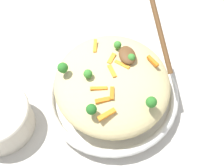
{
  "coord_description": "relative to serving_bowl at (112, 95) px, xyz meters",
  "views": [
    {
      "loc": [
        -0.37,
        0.09,
        0.66
      ],
      "look_at": [
        0.0,
        0.0,
        0.08
      ],
      "focal_mm": 44.91,
      "sensor_mm": 36.0,
      "label": 1
    }
  ],
  "objects": [
    {
      "name": "ground_plane",
      "position": [
        0.0,
        0.0,
        -0.03
      ],
      "size": [
        2.4,
        2.4,
        0.0
      ],
      "primitive_type": "plane",
      "color": "beige"
    },
    {
      "name": "serving_bowl",
      "position": [
        0.0,
        0.0,
        0.0
      ],
      "size": [
        0.35,
        0.35,
        0.05
      ],
      "color": "white",
      "rests_on": "ground_plane"
    },
    {
      "name": "pasta_mound",
      "position": [
        0.0,
        0.0,
        0.06
      ],
      "size": [
        0.3,
        0.29,
        0.09
      ],
      "primitive_type": "ellipsoid",
      "color": "#DBC689",
      "rests_on": "serving_bowl"
    },
    {
      "name": "carrot_piece_0",
      "position": [
        -0.06,
        0.01,
        0.11
      ],
      "size": [
        0.03,
        0.02,
        0.01
      ],
      "primitive_type": "cube",
      "rotation": [
        0.0,
        0.0,
        5.99
      ],
      "color": "orange",
      "rests_on": "pasta_mound"
    },
    {
      "name": "carrot_piece_1",
      "position": [
        0.09,
        0.02,
        0.1
      ],
      "size": [
        0.04,
        0.02,
        0.01
      ],
      "primitive_type": "cube",
      "rotation": [
        0.0,
        0.0,
        6.02
      ],
      "color": "orange",
      "rests_on": "pasta_mound"
    },
    {
      "name": "carrot_piece_2",
      "position": [
        -0.0,
        0.0,
        0.11
      ],
      "size": [
        0.04,
        0.01,
        0.01
      ],
      "primitive_type": "cube",
      "rotation": [
        0.0,
        0.0,
        0.14
      ],
      "color": "orange",
      "rests_on": "pasta_mound"
    },
    {
      "name": "carrot_piece_3",
      "position": [
        -0.1,
        0.04,
        0.1
      ],
      "size": [
        0.02,
        0.04,
        0.01
      ],
      "primitive_type": "cube",
      "rotation": [
        0.0,
        0.0,
        5.04
      ],
      "color": "orange",
      "rests_on": "pasta_mound"
    },
    {
      "name": "carrot_piece_4",
      "position": [
        0.04,
        -0.01,
        0.11
      ],
      "size": [
        0.03,
        0.03,
        0.01
      ],
      "primitive_type": "cube",
      "rotation": [
        0.0,
        0.0,
        5.62
      ],
      "color": "orange",
      "rests_on": "pasta_mound"
    },
    {
      "name": "carrot_piece_5",
      "position": [
        0.01,
        -0.03,
        0.11
      ],
      "size": [
        0.03,
        0.03,
        0.01
      ],
      "primitive_type": "cube",
      "rotation": [
        0.0,
        0.0,
        0.76
      ],
      "color": "orange",
      "rests_on": "pasta_mound"
    },
    {
      "name": "carrot_piece_6",
      "position": [
        -0.07,
        0.04,
        0.1
      ],
      "size": [
        0.01,
        0.03,
        0.01
      ],
      "primitive_type": "cube",
      "rotation": [
        0.0,
        0.0,
        1.55
      ],
      "color": "orange",
      "rests_on": "pasta_mound"
    },
    {
      "name": "carrot_piece_7",
      "position": [
        0.01,
        -0.1,
        0.1
      ],
      "size": [
        0.04,
        0.02,
        0.01
      ],
      "primitive_type": "cube",
      "rotation": [
        0.0,
        0.0,
        0.39
      ],
      "color": "orange",
      "rests_on": "pasta_mound"
    },
    {
      "name": "carrot_piece_8",
      "position": [
        -0.04,
        0.04,
        0.11
      ],
      "size": [
        0.02,
        0.04,
        0.01
      ],
      "primitive_type": "cube",
      "rotation": [
        0.0,
        0.0,
        4.48
      ],
      "color": "orange",
      "rests_on": "pasta_mound"
    },
    {
      "name": "broccoli_floret_0",
      "position": [
        -0.11,
        -0.06,
        0.12
      ],
      "size": [
        0.02,
        0.02,
        0.03
      ],
      "color": "#296820",
      "rests_on": "pasta_mound"
    },
    {
      "name": "broccoli_floret_1",
      "position": [
        0.07,
        -0.03,
        0.12
      ],
      "size": [
        0.02,
        0.02,
        0.03
      ],
      "color": "#377928",
      "rests_on": "pasta_mound"
    },
    {
      "name": "broccoli_floret_2",
      "position": [
        -0.09,
        0.07,
        0.12
      ],
      "size": [
        0.02,
        0.02,
        0.03
      ],
      "color": "#205B1C",
      "rests_on": "pasta_mound"
    },
    {
      "name": "broccoli_floret_3",
      "position": [
        0.02,
        -0.05,
        0.12
      ],
      "size": [
        0.02,
        0.02,
        0.02
      ],
      "color": "#377928",
      "rests_on": "pasta_mound"
    },
    {
      "name": "broccoli_floret_4",
      "position": [
        0.0,
        0.06,
        0.12
      ],
      "size": [
        0.02,
        0.02,
        0.02
      ],
      "color": "#377928",
      "rests_on": "pasta_mound"
    },
    {
      "name": "broccoli_floret_5",
      "position": [
        0.03,
        0.11,
        0.12
      ],
      "size": [
        0.03,
        0.03,
        0.03
      ],
      "color": "#296820",
      "rests_on": "pasta_mound"
    },
    {
      "name": "serving_spoon",
      "position": [
        0.03,
        -0.08,
        0.13
      ],
      "size": [
        0.16,
        0.11,
        0.1
      ],
      "color": "brown",
      "rests_on": "pasta_mound"
    }
  ]
}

